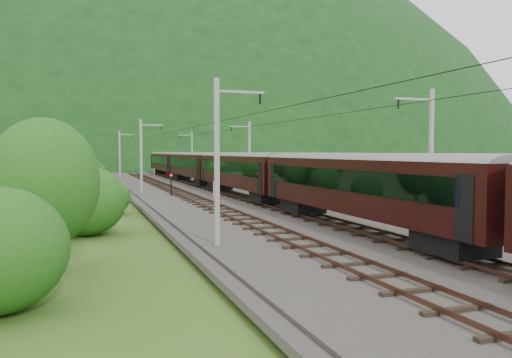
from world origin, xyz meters
name	(u,v)px	position (x,y,z in m)	size (l,w,h in m)	color
ground	(332,243)	(0.00, 0.00, 0.00)	(600.00, 600.00, 0.00)	#2B4B17
railbed	(265,217)	(0.00, 10.00, 0.15)	(14.00, 220.00, 0.30)	#38332D
track_left	(233,215)	(-2.40, 10.00, 0.37)	(2.40, 220.00, 0.27)	brown
track_right	(296,213)	(2.40, 10.00, 0.37)	(2.40, 220.00, 0.27)	brown
catenary_left	(142,154)	(-6.12, 32.00, 4.50)	(2.54, 192.28, 8.00)	gray
catenary_right	(249,154)	(6.12, 32.00, 4.50)	(2.54, 192.28, 8.00)	gray
overhead_wires	(265,119)	(0.00, 10.00, 7.10)	(4.83, 198.00, 0.03)	black
mountain_main	(105,160)	(0.00, 260.00, 0.00)	(504.00, 360.00, 244.00)	black
train	(241,165)	(2.40, 23.22, 3.48)	(2.93, 162.74, 5.10)	black
hazard_post_near	(214,190)	(-0.10, 24.23, 1.07)	(0.17, 0.17, 1.55)	red
hazard_post_far	(154,172)	(0.17, 68.58, 1.04)	(0.16, 0.16, 1.49)	red
signal	(171,183)	(-3.76, 27.34, 1.62)	(0.25, 0.25, 2.25)	black
vegetation_left	(62,178)	(-13.88, 21.09, 2.58)	(12.63, 145.39, 6.48)	#205316
vegetation_right	(358,189)	(11.46, 16.50, 1.36)	(7.94, 111.06, 3.13)	#205316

